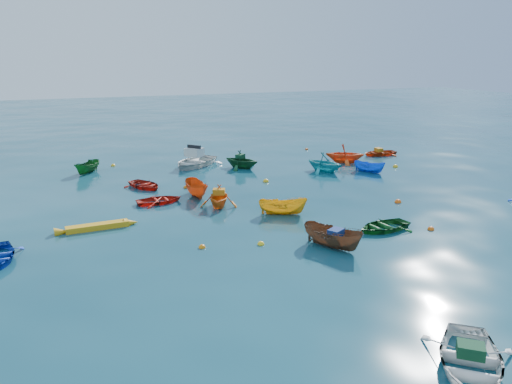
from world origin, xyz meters
name	(u,v)px	position (x,y,z in m)	size (l,w,h in m)	color
ground	(293,225)	(0.00, 0.00, 0.00)	(160.00, 160.00, 0.00)	#093343
dinghy_white_near	(469,369)	(-0.72, -12.46, 0.00)	(2.55, 3.56, 0.74)	white
sampan_brown_mid	(332,247)	(0.31, -3.37, 0.00)	(1.11, 2.94, 1.14)	brown
dinghy_orange_w	(219,206)	(-2.47, 4.40, 0.00)	(2.15, 2.49, 1.31)	orange
sampan_yellow_mid	(283,214)	(0.23, 1.72, 0.00)	(0.97, 2.58, 1.00)	gold
dinghy_green_e	(383,230)	(3.75, -2.30, 0.00)	(2.02, 2.83, 0.59)	#124F1B
dinghy_cyan_se	(324,171)	(7.19, 9.68, 0.00)	(2.45, 2.85, 1.50)	teal
dinghy_red_nw	(159,203)	(-5.48, 6.22, 0.00)	(1.84, 2.58, 0.53)	red
sampan_orange_n	(197,196)	(-3.11, 6.73, 0.00)	(1.07, 2.84, 1.10)	#BA4511
dinghy_green_n	(241,168)	(1.99, 12.94, 0.00)	(2.35, 2.72, 1.43)	#104622
dinghy_red_ne	(379,155)	(14.42, 13.18, 0.00)	(2.10, 2.93, 0.61)	#C13910
sampan_blue_far	(369,172)	(10.11, 8.32, 0.00)	(0.89, 2.35, 0.91)	blue
dinghy_red_far	(145,188)	(-5.68, 9.89, 0.00)	(1.98, 2.76, 0.57)	#9E170D
dinghy_orange_far	(344,162)	(10.20, 11.81, 0.00)	(2.55, 2.96, 1.56)	#ED4E16
sampan_green_far	(88,173)	(-8.78, 15.52, 0.00)	(0.95, 2.52, 0.97)	#13521B
kayak_yellow	(98,229)	(-9.15, 2.95, 0.00)	(0.53, 3.65, 0.36)	orange
motorboat_white	(195,166)	(-1.09, 14.86, 0.00)	(3.18, 4.44, 1.52)	silver
tarp_green_a	(471,350)	(-0.65, -12.39, 0.54)	(0.71, 0.54, 0.34)	#0F3F22
tarp_blue_a	(336,233)	(0.38, -3.50, 0.73)	(0.66, 0.50, 0.32)	navy
tarp_orange_a	(219,192)	(-2.45, 4.45, 0.82)	(0.67, 0.50, 0.32)	#C77514
tarp_green_b	(240,156)	(1.93, 13.02, 0.87)	(0.65, 0.49, 0.32)	#0F3F22
tarp_orange_b	(379,150)	(14.32, 13.19, 0.46)	(0.65, 0.49, 0.32)	#BE7513
buoy_or_a	(202,248)	(-5.07, -1.29, 0.00)	(0.31, 0.31, 0.31)	orange
buoy_ye_a	(261,245)	(-2.51, -1.90, 0.00)	(0.32, 0.32, 0.32)	yellow
buoy_or_b	(431,230)	(5.92, -3.16, 0.00)	(0.33, 0.33, 0.33)	#F75D0D
buoy_or_c	(186,188)	(-3.28, 8.87, 0.00)	(0.32, 0.32, 0.32)	#CE650B
buoy_ye_c	(266,182)	(2.08, 8.45, 0.00)	(0.39, 0.39, 0.39)	yellow
buoy_or_d	(398,203)	(7.29, 1.22, 0.00)	(0.39, 0.39, 0.39)	#FF5A0D
buoy_ye_d	(113,166)	(-6.86, 17.14, 0.00)	(0.34, 0.34, 0.34)	yellow
buoy_or_e	(307,150)	(9.88, 17.65, 0.00)	(0.31, 0.31, 0.31)	#D84B0B
buoy_ye_e	(395,167)	(12.87, 8.92, 0.00)	(0.39, 0.39, 0.39)	yellow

